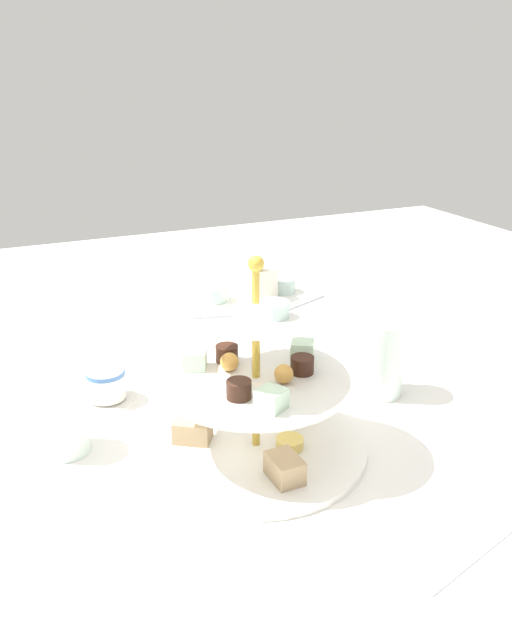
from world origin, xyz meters
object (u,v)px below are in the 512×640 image
butter_knife_right (217,356)px  teacup_with_saucer (106,386)px  butter_knife_left (476,552)px  tiered_serving_stand (256,394)px  water_glass_short_left (64,425)px  water_glass_tall_right (382,358)px

butter_knife_right → teacup_with_saucer: bearing=22.9°
butter_knife_left → butter_knife_right: (-0.07, 0.56, 0.00)m
tiered_serving_stand → butter_knife_left: tiered_serving_stand is taller
water_glass_short_left → butter_knife_right: size_ratio=0.46×
water_glass_short_left → teacup_with_saucer: 0.14m
tiered_serving_stand → butter_knife_left: size_ratio=1.70×
water_glass_short_left → butter_knife_right: water_glass_short_left is taller
water_glass_short_left → butter_knife_left: 0.52m
water_glass_short_left → teacup_with_saucer: bearing=55.4°
water_glass_short_left → butter_knife_left: (0.36, -0.37, -0.04)m
water_glass_tall_right → teacup_with_saucer: bearing=159.4°
water_glass_tall_right → butter_knife_left: 0.36m
teacup_with_saucer → butter_knife_right: 0.22m
water_glass_short_left → teacup_with_saucer: water_glass_short_left is taller
water_glass_tall_right → teacup_with_saucer: (-0.39, 0.15, -0.04)m
teacup_with_saucer → butter_knife_right: teacup_with_saucer is taller
water_glass_tall_right → water_glass_short_left: 0.47m
water_glass_tall_right → water_glass_short_left: bearing=175.9°
teacup_with_saucer → butter_knife_left: size_ratio=0.53×
butter_knife_left → butter_knife_right: same height
water_glass_short_left → butter_knife_right: 0.35m
water_glass_tall_right → butter_knife_left: (-0.11, -0.34, -0.06)m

